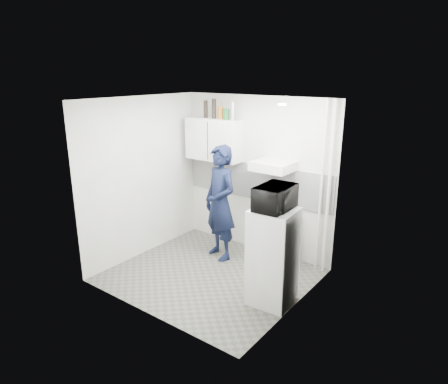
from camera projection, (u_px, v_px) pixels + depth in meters
The scene contains 22 objects.
floor at pixel (210, 275), 6.04m from camera, with size 2.80×2.80×0.00m, color #56564E.
ceiling at pixel (208, 99), 5.28m from camera, with size 2.80×2.80×0.00m, color white.
wall_back at pixel (256, 175), 6.62m from camera, with size 2.80×2.80×0.00m, color silver.
wall_left at pixel (142, 178), 6.46m from camera, with size 2.60×2.60×0.00m, color silver.
wall_right at pixel (299, 213), 4.86m from camera, with size 2.60×2.60×0.00m, color silver.
person at pixel (220, 203), 6.39m from camera, with size 0.68×0.45×1.87m, color black.
stove at pixel (281, 241), 6.32m from camera, with size 0.48×0.48×0.76m, color silver.
fridge at pixel (273, 257), 5.17m from camera, with size 0.54×0.54×1.30m, color white.
stove_top at pixel (282, 218), 6.21m from camera, with size 0.46×0.46×0.03m, color black.
saucepan at pixel (283, 215), 6.13m from camera, with size 0.16×0.16×0.09m, color silver.
microwave at pixel (275, 198), 4.94m from camera, with size 0.38×0.56×0.31m, color black.
bottle_c at pixel (206, 109), 6.71m from camera, with size 0.07×0.07×0.29m, color black.
bottle_d at pixel (214, 109), 6.61m from camera, with size 0.07×0.07×0.32m, color black.
canister_a at pixel (221, 113), 6.54m from camera, with size 0.09×0.09×0.21m, color brown.
canister_b at pixel (226, 114), 6.48m from camera, with size 0.09×0.09×0.18m, color #144C1E.
bottle_e at pixel (232, 111), 6.39m from camera, with size 0.07×0.07×0.29m, color silver.
upper_cabinet at pixel (214, 139), 6.76m from camera, with size 1.00×0.35×0.70m, color white.
range_hood at pixel (273, 166), 6.09m from camera, with size 0.60×0.50×0.14m, color silver.
backsplash at pixel (256, 181), 6.64m from camera, with size 2.74×0.03×0.60m, color white.
pipe_a at pixel (329, 190), 5.81m from camera, with size 0.05×0.05×2.60m, color silver.
pipe_b at pixel (321, 188), 5.88m from camera, with size 0.04×0.04×2.60m, color silver.
ceiling_spot_fixture at pixel (282, 104), 4.87m from camera, with size 0.10×0.10×0.02m, color white.
Camera 1 is at (3.41, -4.21, 2.96)m, focal length 32.00 mm.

